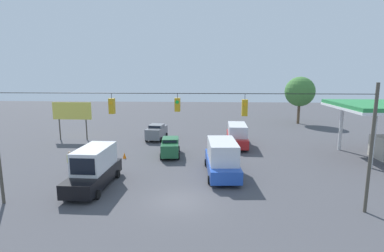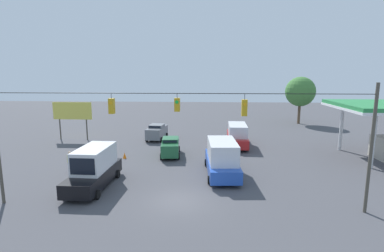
{
  "view_description": "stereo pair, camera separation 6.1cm",
  "coord_description": "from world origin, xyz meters",
  "px_view_note": "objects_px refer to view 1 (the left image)",
  "views": [
    {
      "loc": [
        -1.85,
        18.73,
        8.42
      ],
      "look_at": [
        -0.48,
        -6.11,
        4.03
      ],
      "focal_mm": 28.0,
      "sensor_mm": 36.0,
      "label": 1
    },
    {
      "loc": [
        -1.91,
        18.73,
        8.42
      ],
      "look_at": [
        -0.48,
        -6.11,
        4.03
      ],
      "focal_mm": 28.0,
      "sensor_mm": 36.0,
      "label": 2
    }
  ],
  "objects_px": {
    "sedan_green_withflow_mid": "(170,146)",
    "roadside_billboard": "(72,113)",
    "overhead_signal_span": "(178,132)",
    "traffic_cone_nearest": "(97,179)",
    "box_truck_blue_crossing_near": "(222,158)",
    "traffic_cone_second": "(114,166)",
    "tree_horizon_left": "(300,92)",
    "box_truck_black_parked_shoulder": "(94,168)",
    "box_truck_red_oncoming_far": "(237,135)",
    "traffic_cone_third": "(124,155)",
    "sedan_grey_withflow_far": "(157,132)",
    "pedestrian": "(70,162)"
  },
  "relations": [
    {
      "from": "box_truck_black_parked_shoulder",
      "to": "tree_horizon_left",
      "type": "distance_m",
      "value": 38.42
    },
    {
      "from": "sedan_green_withflow_mid",
      "to": "traffic_cone_second",
      "type": "bearing_deg",
      "value": 45.79
    },
    {
      "from": "box_truck_blue_crossing_near",
      "to": "tree_horizon_left",
      "type": "distance_m",
      "value": 30.51
    },
    {
      "from": "overhead_signal_span",
      "to": "sedan_grey_withflow_far",
      "type": "height_order",
      "value": "overhead_signal_span"
    },
    {
      "from": "box_truck_red_oncoming_far",
      "to": "roadside_billboard",
      "type": "relative_size",
      "value": 1.41
    },
    {
      "from": "box_truck_black_parked_shoulder",
      "to": "tree_horizon_left",
      "type": "relative_size",
      "value": 0.83
    },
    {
      "from": "sedan_green_withflow_mid",
      "to": "traffic_cone_third",
      "type": "bearing_deg",
      "value": 15.87
    },
    {
      "from": "box_truck_black_parked_shoulder",
      "to": "sedan_grey_withflow_far",
      "type": "xyz_separation_m",
      "value": [
        -1.88,
        -16.33,
        -0.44
      ]
    },
    {
      "from": "pedestrian",
      "to": "traffic_cone_nearest",
      "type": "bearing_deg",
      "value": 143.13
    },
    {
      "from": "sedan_green_withflow_mid",
      "to": "roadside_billboard",
      "type": "height_order",
      "value": "roadside_billboard"
    },
    {
      "from": "overhead_signal_span",
      "to": "sedan_grey_withflow_far",
      "type": "xyz_separation_m",
      "value": [
        4.78,
        -19.6,
        -3.85
      ]
    },
    {
      "from": "overhead_signal_span",
      "to": "box_truck_black_parked_shoulder",
      "type": "relative_size",
      "value": 3.54
    },
    {
      "from": "traffic_cone_nearest",
      "to": "tree_horizon_left",
      "type": "distance_m",
      "value": 38.1
    },
    {
      "from": "sedan_green_withflow_mid",
      "to": "tree_horizon_left",
      "type": "relative_size",
      "value": 0.59
    },
    {
      "from": "tree_horizon_left",
      "to": "roadside_billboard",
      "type": "bearing_deg",
      "value": 23.77
    },
    {
      "from": "traffic_cone_nearest",
      "to": "traffic_cone_third",
      "type": "height_order",
      "value": "same"
    },
    {
      "from": "tree_horizon_left",
      "to": "traffic_cone_third",
      "type": "bearing_deg",
      "value": 43.52
    },
    {
      "from": "roadside_billboard",
      "to": "tree_horizon_left",
      "type": "bearing_deg",
      "value": -156.23
    },
    {
      "from": "traffic_cone_third",
      "to": "pedestrian",
      "type": "bearing_deg",
      "value": 52.17
    },
    {
      "from": "box_truck_black_parked_shoulder",
      "to": "traffic_cone_second",
      "type": "height_order",
      "value": "box_truck_black_parked_shoulder"
    },
    {
      "from": "sedan_green_withflow_mid",
      "to": "pedestrian",
      "type": "xyz_separation_m",
      "value": [
        7.94,
        5.73,
        -0.05
      ]
    },
    {
      "from": "sedan_grey_withflow_far",
      "to": "traffic_cone_third",
      "type": "bearing_deg",
      "value": 78.67
    },
    {
      "from": "sedan_green_withflow_mid",
      "to": "roadside_billboard",
      "type": "xyz_separation_m",
      "value": [
        13.36,
        -6.83,
        2.53
      ]
    },
    {
      "from": "traffic_cone_nearest",
      "to": "box_truck_blue_crossing_near",
      "type": "bearing_deg",
      "value": -165.53
    },
    {
      "from": "pedestrian",
      "to": "tree_horizon_left",
      "type": "height_order",
      "value": "tree_horizon_left"
    },
    {
      "from": "overhead_signal_span",
      "to": "sedan_green_withflow_mid",
      "type": "relative_size",
      "value": 4.97
    },
    {
      "from": "traffic_cone_second",
      "to": "roadside_billboard",
      "type": "distance_m",
      "value": 14.83
    },
    {
      "from": "box_truck_red_oncoming_far",
      "to": "roadside_billboard",
      "type": "xyz_separation_m",
      "value": [
        20.64,
        -2.17,
        2.21
      ]
    },
    {
      "from": "roadside_billboard",
      "to": "box_truck_blue_crossing_near",
      "type": "bearing_deg",
      "value": 145.88
    },
    {
      "from": "box_truck_black_parked_shoulder",
      "to": "traffic_cone_nearest",
      "type": "xyz_separation_m",
      "value": [
        0.09,
        -0.65,
        -1.17
      ]
    },
    {
      "from": "box_truck_red_oncoming_far",
      "to": "sedan_green_withflow_mid",
      "type": "bearing_deg",
      "value": 32.6
    },
    {
      "from": "sedan_grey_withflow_far",
      "to": "box_truck_black_parked_shoulder",
      "type": "bearing_deg",
      "value": 83.43
    },
    {
      "from": "sedan_green_withflow_mid",
      "to": "box_truck_blue_crossing_near",
      "type": "height_order",
      "value": "box_truck_blue_crossing_near"
    },
    {
      "from": "overhead_signal_span",
      "to": "box_truck_red_oncoming_far",
      "type": "bearing_deg",
      "value": -107.29
    },
    {
      "from": "overhead_signal_span",
      "to": "box_truck_black_parked_shoulder",
      "type": "distance_m",
      "value": 8.16
    },
    {
      "from": "traffic_cone_second",
      "to": "tree_horizon_left",
      "type": "distance_m",
      "value": 35.27
    },
    {
      "from": "box_truck_black_parked_shoulder",
      "to": "traffic_cone_second",
      "type": "xyz_separation_m",
      "value": [
        -0.13,
        -4.24,
        -1.17
      ]
    },
    {
      "from": "box_truck_blue_crossing_near",
      "to": "traffic_cone_second",
      "type": "xyz_separation_m",
      "value": [
        9.53,
        -1.07,
        -1.16
      ]
    },
    {
      "from": "traffic_cone_second",
      "to": "sedan_grey_withflow_far",
      "type": "bearing_deg",
      "value": -98.23
    },
    {
      "from": "sedan_grey_withflow_far",
      "to": "traffic_cone_nearest",
      "type": "distance_m",
      "value": 15.82
    },
    {
      "from": "sedan_grey_withflow_far",
      "to": "roadside_billboard",
      "type": "height_order",
      "value": "roadside_billboard"
    },
    {
      "from": "box_truck_red_oncoming_far",
      "to": "roadside_billboard",
      "type": "distance_m",
      "value": 20.87
    },
    {
      "from": "overhead_signal_span",
      "to": "traffic_cone_nearest",
      "type": "height_order",
      "value": "overhead_signal_span"
    },
    {
      "from": "box_truck_red_oncoming_far",
      "to": "traffic_cone_second",
      "type": "height_order",
      "value": "box_truck_red_oncoming_far"
    },
    {
      "from": "sedan_grey_withflow_far",
      "to": "traffic_cone_second",
      "type": "height_order",
      "value": "sedan_grey_withflow_far"
    },
    {
      "from": "overhead_signal_span",
      "to": "box_truck_red_oncoming_far",
      "type": "height_order",
      "value": "overhead_signal_span"
    },
    {
      "from": "tree_horizon_left",
      "to": "sedan_green_withflow_mid",
      "type": "bearing_deg",
      "value": 47.86
    },
    {
      "from": "sedan_green_withflow_mid",
      "to": "traffic_cone_nearest",
      "type": "distance_m",
      "value": 9.45
    },
    {
      "from": "box_truck_red_oncoming_far",
      "to": "tree_horizon_left",
      "type": "distance_m",
      "value": 20.71
    },
    {
      "from": "roadside_billboard",
      "to": "tree_horizon_left",
      "type": "distance_m",
      "value": 35.55
    }
  ]
}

